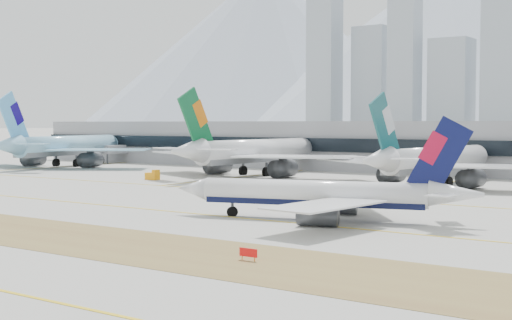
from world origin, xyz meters
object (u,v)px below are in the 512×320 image
Objects in this scene: widebody_eva at (252,153)px; terminal at (407,146)px; widebody_cathay at (432,161)px; widebody_korean at (64,147)px; taxiing_airliner at (324,195)px.

terminal is (25.43, 47.43, 1.21)m from widebody_eva.
widebody_eva is 1.12× the size of widebody_cathay.
widebody_cathay is 0.21× the size of terminal.
widebody_korean is at bearing 97.58° from widebody_cathay.
terminal is (-34.48, 114.74, 3.71)m from taxiing_airliner.
terminal is (99.78, 49.75, 1.04)m from widebody_korean.
widebody_cathay is (52.09, -2.10, -0.65)m from widebody_eva.
widebody_korean is 1.00× the size of widebody_eva.
widebody_eva is at bearing -63.94° from taxiing_airliner.
widebody_cathay reaches higher than terminal.
widebody_eva reaches higher than widebody_cathay.
taxiing_airliner is at bearing -135.97° from widebody_eva.
widebody_eva is (74.35, 2.33, -0.16)m from widebody_korean.
terminal is at bearing -88.88° from taxiing_airliner.
taxiing_airliner is 90.15m from widebody_eva.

